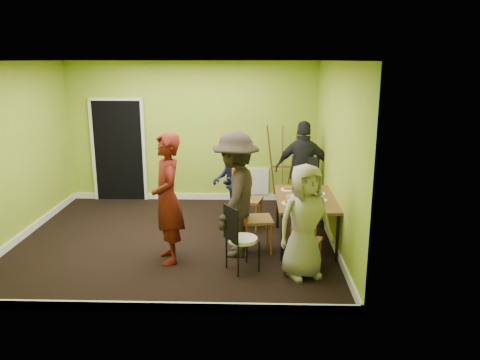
# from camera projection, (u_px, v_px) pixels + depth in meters

# --- Properties ---
(ground) EXTENTS (5.00, 5.00, 0.00)m
(ground) POSITION_uv_depth(u_px,v_px,m) (176.00, 239.00, 7.55)
(ground) COLOR black
(ground) RESTS_ON ground
(room_walls) EXTENTS (5.04, 4.54, 2.82)m
(room_walls) POSITION_uv_depth(u_px,v_px,m) (173.00, 179.00, 7.35)
(room_walls) COLOR #8BA82B
(room_walls) RESTS_ON ground
(dining_table) EXTENTS (0.90, 1.50, 0.75)m
(dining_table) POSITION_uv_depth(u_px,v_px,m) (305.00, 201.00, 7.23)
(dining_table) COLOR black
(dining_table) RESTS_ON ground
(chair_left_far) EXTENTS (0.54, 0.53, 1.07)m
(chair_left_far) POSITION_uv_depth(u_px,v_px,m) (243.00, 194.00, 7.96)
(chair_left_far) COLOR #C86212
(chair_left_far) RESTS_ON ground
(chair_left_near) EXTENTS (0.50, 0.50, 1.07)m
(chair_left_near) POSITION_uv_depth(u_px,v_px,m) (251.00, 213.00, 6.95)
(chair_left_near) COLOR #C86212
(chair_left_near) RESTS_ON ground
(chair_back_end) EXTENTS (0.62, 0.67, 1.14)m
(chair_back_end) POSITION_uv_depth(u_px,v_px,m) (304.00, 175.00, 8.37)
(chair_back_end) COLOR #C86212
(chair_back_end) RESTS_ON ground
(chair_front_end) EXTENTS (0.47, 0.47, 0.87)m
(chair_front_end) POSITION_uv_depth(u_px,v_px,m) (305.00, 236.00, 6.34)
(chair_front_end) COLOR #C86212
(chair_front_end) RESTS_ON ground
(chair_bentwood) EXTENTS (0.50, 0.50, 0.94)m
(chair_bentwood) POSITION_uv_depth(u_px,v_px,m) (238.00, 235.00, 6.31)
(chair_bentwood) COLOR black
(chair_bentwood) RESTS_ON ground
(easel) EXTENTS (0.64, 0.60, 1.60)m
(easel) POSITION_uv_depth(u_px,v_px,m) (282.00, 165.00, 9.26)
(easel) COLOR brown
(easel) RESTS_ON ground
(plate_near_left) EXTENTS (0.23, 0.23, 0.01)m
(plate_near_left) POSITION_uv_depth(u_px,v_px,m) (288.00, 190.00, 7.63)
(plate_near_left) COLOR white
(plate_near_left) RESTS_ON dining_table
(plate_near_right) EXTENTS (0.24, 0.24, 0.01)m
(plate_near_right) POSITION_uv_depth(u_px,v_px,m) (289.00, 203.00, 6.91)
(plate_near_right) COLOR white
(plate_near_right) RESTS_ON dining_table
(plate_far_back) EXTENTS (0.24, 0.24, 0.01)m
(plate_far_back) POSITION_uv_depth(u_px,v_px,m) (304.00, 187.00, 7.81)
(plate_far_back) COLOR white
(plate_far_back) RESTS_ON dining_table
(plate_far_front) EXTENTS (0.26, 0.26, 0.01)m
(plate_far_front) POSITION_uv_depth(u_px,v_px,m) (311.00, 207.00, 6.75)
(plate_far_front) COLOR white
(plate_far_front) RESTS_ON dining_table
(plate_wall_back) EXTENTS (0.26, 0.26, 0.01)m
(plate_wall_back) POSITION_uv_depth(u_px,v_px,m) (317.00, 193.00, 7.41)
(plate_wall_back) COLOR white
(plate_wall_back) RESTS_ON dining_table
(plate_wall_front) EXTENTS (0.25, 0.25, 0.01)m
(plate_wall_front) POSITION_uv_depth(u_px,v_px,m) (319.00, 200.00, 7.06)
(plate_wall_front) COLOR white
(plate_wall_front) RESTS_ON dining_table
(thermos) EXTENTS (0.07, 0.07, 0.20)m
(thermos) POSITION_uv_depth(u_px,v_px,m) (303.00, 191.00, 7.23)
(thermos) COLOR white
(thermos) RESTS_ON dining_table
(blue_bottle) EXTENTS (0.08, 0.08, 0.18)m
(blue_bottle) POSITION_uv_depth(u_px,v_px,m) (320.00, 198.00, 6.90)
(blue_bottle) COLOR #1840B6
(blue_bottle) RESTS_ON dining_table
(orange_bottle) EXTENTS (0.03, 0.03, 0.08)m
(orange_bottle) POSITION_uv_depth(u_px,v_px,m) (300.00, 191.00, 7.41)
(orange_bottle) COLOR #C86212
(orange_bottle) RESTS_ON dining_table
(glass_mid) EXTENTS (0.07, 0.07, 0.10)m
(glass_mid) POSITION_uv_depth(u_px,v_px,m) (300.00, 191.00, 7.37)
(glass_mid) COLOR black
(glass_mid) RESTS_ON dining_table
(glass_back) EXTENTS (0.07, 0.07, 0.10)m
(glass_back) POSITION_uv_depth(u_px,v_px,m) (307.00, 187.00, 7.61)
(glass_back) COLOR black
(glass_back) RESTS_ON dining_table
(glass_front) EXTENTS (0.07, 0.07, 0.11)m
(glass_front) POSITION_uv_depth(u_px,v_px,m) (319.00, 204.00, 6.71)
(glass_front) COLOR black
(glass_front) RESTS_ON dining_table
(cup_a) EXTENTS (0.12, 0.12, 0.09)m
(cup_a) POSITION_uv_depth(u_px,v_px,m) (290.00, 198.00, 7.05)
(cup_a) COLOR white
(cup_a) RESTS_ON dining_table
(cup_b) EXTENTS (0.10, 0.10, 0.09)m
(cup_b) POSITION_uv_depth(u_px,v_px,m) (312.00, 193.00, 7.29)
(cup_b) COLOR white
(cup_b) RESTS_ON dining_table
(person_standing) EXTENTS (0.63, 0.78, 1.86)m
(person_standing) POSITION_uv_depth(u_px,v_px,m) (168.00, 199.00, 6.54)
(person_standing) COLOR #53120E
(person_standing) RESTS_ON ground
(person_left_far) EXTENTS (0.65, 0.81, 1.59)m
(person_left_far) POSITION_uv_depth(u_px,v_px,m) (229.00, 180.00, 8.07)
(person_left_far) COLOR black
(person_left_far) RESTS_ON ground
(person_left_near) EXTENTS (0.94, 1.31, 1.83)m
(person_left_near) POSITION_uv_depth(u_px,v_px,m) (236.00, 195.00, 6.76)
(person_left_near) COLOR black
(person_left_near) RESTS_ON ground
(person_back_end) EXTENTS (1.08, 0.57, 1.76)m
(person_back_end) POSITION_uv_depth(u_px,v_px,m) (304.00, 169.00, 8.48)
(person_back_end) COLOR black
(person_back_end) RESTS_ON ground
(person_front_end) EXTENTS (0.88, 0.73, 1.53)m
(person_front_end) POSITION_uv_depth(u_px,v_px,m) (305.00, 221.00, 6.10)
(person_front_end) COLOR gray
(person_front_end) RESTS_ON ground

